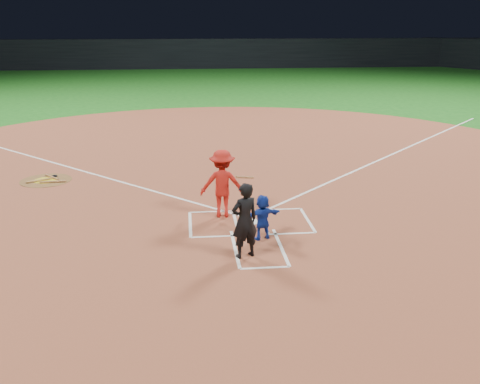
{
  "coord_description": "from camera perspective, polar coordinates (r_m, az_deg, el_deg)",
  "views": [
    {
      "loc": [
        -1.63,
        -13.31,
        5.19
      ],
      "look_at": [
        -0.3,
        -0.4,
        1.0
      ],
      "focal_mm": 40.0,
      "sensor_mm": 36.0,
      "label": 1
    }
  ],
  "objects": [
    {
      "name": "ground",
      "position": [
        14.38,
        1.03,
        -3.27
      ],
      "size": [
        120.0,
        120.0,
        0.0
      ],
      "primitive_type": "plane",
      "color": "#165817",
      "rests_on": "ground"
    },
    {
      "name": "chalk_markings",
      "position": [
        19.37,
        -0.84,
        2.4
      ],
      "size": [
        28.35,
        17.32,
        0.01
      ],
      "color": "white",
      "rests_on": "home_plate_dirt"
    },
    {
      "name": "umpire",
      "position": [
        12.01,
        0.5,
        -3.06
      ],
      "size": [
        0.75,
        0.63,
        1.76
      ],
      "primitive_type": "imported",
      "rotation": [
        0.0,
        0.0,
        3.53
      ],
      "color": "black",
      "rests_on": "home_plate_dirt"
    },
    {
      "name": "on_deck_circle",
      "position": [
        19.22,
        -19.99,
        1.17
      ],
      "size": [
        1.7,
        1.7,
        0.01
      ],
      "primitive_type": "cylinder",
      "color": "brown",
      "rests_on": "home_plate_dirt"
    },
    {
      "name": "on_deck_logo",
      "position": [
        19.21,
        -20.0,
        1.19
      ],
      "size": [
        0.8,
        0.8,
        0.0
      ],
      "primitive_type": "cylinder",
      "color": "gold",
      "rests_on": "on_deck_circle"
    },
    {
      "name": "on_deck_bat_b",
      "position": [
        19.16,
        -20.65,
        1.17
      ],
      "size": [
        0.75,
        0.5,
        0.06
      ],
      "primitive_type": "cylinder",
      "rotation": [
        1.57,
        0.0,
        -1.02
      ],
      "color": "#A6763D",
      "rests_on": "on_deck_circle"
    },
    {
      "name": "catcher",
      "position": [
        13.13,
        2.41,
        -2.69
      ],
      "size": [
        1.1,
        0.64,
        1.13
      ],
      "primitive_type": "imported",
      "rotation": [
        0.0,
        0.0,
        3.46
      ],
      "color": "#1431A6",
      "rests_on": "home_plate_dirt"
    },
    {
      "name": "on_deck_bat_a",
      "position": [
        19.4,
        -19.41,
        1.51
      ],
      "size": [
        0.6,
        0.67,
        0.06
      ],
      "primitive_type": "cylinder",
      "rotation": [
        1.57,
        0.0,
        0.72
      ],
      "color": "#9C6339",
      "rests_on": "on_deck_circle"
    },
    {
      "name": "home_plate_dirt",
      "position": [
        20.06,
        -1.02,
        2.91
      ],
      "size": [
        28.0,
        28.0,
        0.01
      ],
      "primitive_type": "cylinder",
      "color": "brown",
      "rests_on": "ground"
    },
    {
      "name": "bat_weight_donut",
      "position": [
        19.53,
        -19.17,
        1.62
      ],
      "size": [
        0.19,
        0.19,
        0.05
      ],
      "primitive_type": "torus",
      "color": "black",
      "rests_on": "on_deck_circle"
    },
    {
      "name": "stadium_wall_far",
      "position": [
        61.43,
        -4.49,
        14.49
      ],
      "size": [
        80.0,
        1.2,
        3.2
      ],
      "primitive_type": "cube",
      "color": "black",
      "rests_on": "ground"
    },
    {
      "name": "home_plate",
      "position": [
        14.37,
        1.03,
        -3.2
      ],
      "size": [
        0.6,
        0.6,
        0.02
      ],
      "primitive_type": "cylinder",
      "rotation": [
        0.0,
        0.0,
        3.14
      ],
      "color": "white",
      "rests_on": "home_plate_dirt"
    },
    {
      "name": "batter_at_plate",
      "position": [
        14.53,
        -1.9,
        0.91
      ],
      "size": [
        1.52,
        0.89,
        1.87
      ],
      "color": "red",
      "rests_on": "home_plate_dirt"
    },
    {
      "name": "on_deck_bat_c",
      "position": [
        18.85,
        -19.33,
        1.05
      ],
      "size": [
        0.84,
        0.12,
        0.06
      ],
      "primitive_type": "cylinder",
      "rotation": [
        1.57,
        0.0,
        1.63
      ],
      "color": "#986337",
      "rests_on": "on_deck_circle"
    }
  ]
}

